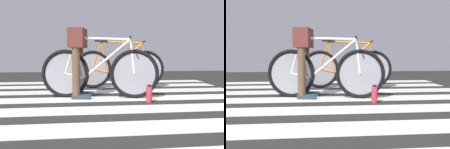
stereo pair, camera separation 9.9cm
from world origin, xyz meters
TOP-DOWN VIEW (x-y plane):
  - ground at (0.00, 0.00)m, footprint 18.00×14.00m
  - crosswalk_markings at (-0.00, 0.23)m, footprint 5.46×6.52m
  - bicycle_1_of_2 at (0.07, 1.09)m, footprint 1.71×0.56m
  - cyclist_1_of_2 at (-0.24, 1.16)m, footprint 0.38×0.45m
  - bicycle_2_of_2 at (0.54, 2.23)m, footprint 1.74×0.52m
  - water_bottle at (0.69, 0.63)m, footprint 0.08×0.08m

SIDE VIEW (x-z plane):
  - ground at x=0.00m, z-range 0.00..0.02m
  - crosswalk_markings at x=0.00m, z-range 0.02..0.02m
  - water_bottle at x=0.69m, z-range 0.01..0.25m
  - bicycle_1_of_2 at x=0.07m, z-range -0.06..0.87m
  - bicycle_2_of_2 at x=0.54m, z-range -0.06..0.87m
  - cyclist_1_of_2 at x=-0.24m, z-range 0.17..1.19m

